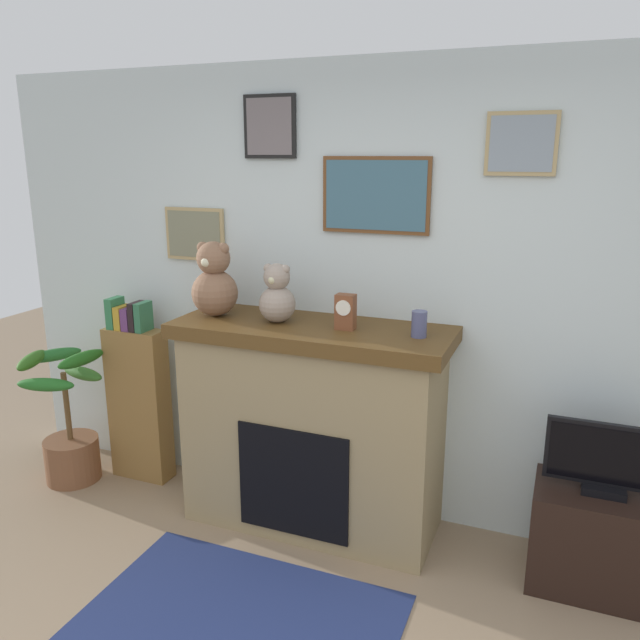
{
  "coord_description": "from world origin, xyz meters",
  "views": [
    {
      "loc": [
        0.88,
        -1.4,
        2.1
      ],
      "look_at": [
        -0.35,
        1.66,
        1.23
      ],
      "focal_mm": 35.4,
      "sensor_mm": 36.0,
      "label": 1
    }
  ],
  "objects_px": {
    "bookshelf": "(139,398)",
    "television": "(607,461)",
    "fireplace": "(312,425)",
    "potted_plant": "(69,432)",
    "teddy_bear_cream": "(214,283)",
    "candle_jar": "(419,324)",
    "tv_stand": "(597,540)",
    "teddy_bear_brown": "(277,296)",
    "mantel_clock": "(345,312)"
  },
  "relations": [
    {
      "from": "tv_stand",
      "to": "television",
      "type": "xyz_separation_m",
      "value": [
        0.0,
        -0.0,
        0.43
      ]
    },
    {
      "from": "bookshelf",
      "to": "television",
      "type": "bearing_deg",
      "value": -2.08
    },
    {
      "from": "teddy_bear_cream",
      "to": "teddy_bear_brown",
      "type": "distance_m",
      "value": 0.4
    },
    {
      "from": "teddy_bear_cream",
      "to": "candle_jar",
      "type": "bearing_deg",
      "value": 0.03
    },
    {
      "from": "fireplace",
      "to": "television",
      "type": "height_order",
      "value": "fireplace"
    },
    {
      "from": "bookshelf",
      "to": "mantel_clock",
      "type": "relative_size",
      "value": 6.45
    },
    {
      "from": "bookshelf",
      "to": "teddy_bear_cream",
      "type": "bearing_deg",
      "value": -8.2
    },
    {
      "from": "mantel_clock",
      "to": "tv_stand",
      "type": "bearing_deg",
      "value": -0.12
    },
    {
      "from": "bookshelf",
      "to": "teddy_bear_cream",
      "type": "relative_size",
      "value": 2.85
    },
    {
      "from": "candle_jar",
      "to": "teddy_bear_cream",
      "type": "bearing_deg",
      "value": -179.97
    },
    {
      "from": "bookshelf",
      "to": "candle_jar",
      "type": "relative_size",
      "value": 9.0
    },
    {
      "from": "television",
      "to": "fireplace",
      "type": "bearing_deg",
      "value": 179.14
    },
    {
      "from": "television",
      "to": "teddy_bear_cream",
      "type": "distance_m",
      "value": 2.23
    },
    {
      "from": "fireplace",
      "to": "tv_stand",
      "type": "bearing_deg",
      "value": -0.81
    },
    {
      "from": "bookshelf",
      "to": "television",
      "type": "distance_m",
      "value": 2.79
    },
    {
      "from": "candle_jar",
      "to": "teddy_bear_brown",
      "type": "distance_m",
      "value": 0.8
    },
    {
      "from": "potted_plant",
      "to": "television",
      "type": "height_order",
      "value": "potted_plant"
    },
    {
      "from": "potted_plant",
      "to": "teddy_bear_cream",
      "type": "distance_m",
      "value": 1.51
    },
    {
      "from": "potted_plant",
      "to": "bookshelf",
      "type": "bearing_deg",
      "value": 28.14
    },
    {
      "from": "fireplace",
      "to": "candle_jar",
      "type": "bearing_deg",
      "value": -1.71
    },
    {
      "from": "teddy_bear_cream",
      "to": "fireplace",
      "type": "bearing_deg",
      "value": 1.76
    },
    {
      "from": "bookshelf",
      "to": "tv_stand",
      "type": "bearing_deg",
      "value": -2.05
    },
    {
      "from": "fireplace",
      "to": "candle_jar",
      "type": "relative_size",
      "value": 11.37
    },
    {
      "from": "potted_plant",
      "to": "tv_stand",
      "type": "xyz_separation_m",
      "value": [
        3.2,
        0.12,
        -0.08
      ]
    },
    {
      "from": "teddy_bear_cream",
      "to": "television",
      "type": "bearing_deg",
      "value": -0.13
    },
    {
      "from": "bookshelf",
      "to": "teddy_bear_cream",
      "type": "height_order",
      "value": "teddy_bear_cream"
    },
    {
      "from": "potted_plant",
      "to": "tv_stand",
      "type": "bearing_deg",
      "value": 2.11
    },
    {
      "from": "potted_plant",
      "to": "teddy_bear_cream",
      "type": "xyz_separation_m",
      "value": [
        1.08,
        0.12,
        1.06
      ]
    },
    {
      "from": "fireplace",
      "to": "television",
      "type": "bearing_deg",
      "value": -0.86
    },
    {
      "from": "tv_stand",
      "to": "teddy_bear_cream",
      "type": "xyz_separation_m",
      "value": [
        -2.12,
        0.0,
        1.13
      ]
    },
    {
      "from": "bookshelf",
      "to": "teddy_bear_brown",
      "type": "height_order",
      "value": "teddy_bear_brown"
    },
    {
      "from": "potted_plant",
      "to": "teddy_bear_brown",
      "type": "xyz_separation_m",
      "value": [
        1.47,
        0.12,
        1.01
      ]
    },
    {
      "from": "bookshelf",
      "to": "television",
      "type": "height_order",
      "value": "bookshelf"
    },
    {
      "from": "television",
      "to": "candle_jar",
      "type": "relative_size",
      "value": 4.18
    },
    {
      "from": "potted_plant",
      "to": "teddy_bear_cream",
      "type": "bearing_deg",
      "value": 6.41
    },
    {
      "from": "potted_plant",
      "to": "fireplace",
      "type": "bearing_deg",
      "value": 4.77
    },
    {
      "from": "television",
      "to": "potted_plant",
      "type": "bearing_deg",
      "value": -177.91
    },
    {
      "from": "television",
      "to": "teddy_bear_cream",
      "type": "height_order",
      "value": "teddy_bear_cream"
    },
    {
      "from": "candle_jar",
      "to": "mantel_clock",
      "type": "distance_m",
      "value": 0.4
    },
    {
      "from": "potted_plant",
      "to": "candle_jar",
      "type": "xyz_separation_m",
      "value": [
        2.27,
        0.12,
        0.93
      ]
    },
    {
      "from": "bookshelf",
      "to": "candle_jar",
      "type": "distance_m",
      "value": 1.99
    },
    {
      "from": "television",
      "to": "teddy_bear_cream",
      "type": "relative_size",
      "value": 1.32
    },
    {
      "from": "teddy_bear_brown",
      "to": "candle_jar",
      "type": "bearing_deg",
      "value": 0.03
    },
    {
      "from": "television",
      "to": "bookshelf",
      "type": "bearing_deg",
      "value": 177.92
    },
    {
      "from": "bookshelf",
      "to": "fireplace",
      "type": "bearing_deg",
      "value": -3.55
    },
    {
      "from": "teddy_bear_cream",
      "to": "teddy_bear_brown",
      "type": "xyz_separation_m",
      "value": [
        0.39,
        0.0,
        -0.04
      ]
    },
    {
      "from": "television",
      "to": "teddy_bear_brown",
      "type": "relative_size",
      "value": 1.73
    },
    {
      "from": "tv_stand",
      "to": "television",
      "type": "relative_size",
      "value": 1.1
    },
    {
      "from": "bookshelf",
      "to": "potted_plant",
      "type": "xyz_separation_m",
      "value": [
        -0.41,
        -0.22,
        -0.22
      ]
    },
    {
      "from": "teddy_bear_cream",
      "to": "teddy_bear_brown",
      "type": "relative_size",
      "value": 1.3
    }
  ]
}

